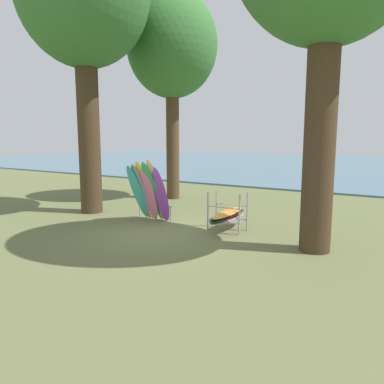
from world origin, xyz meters
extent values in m
plane|color=#60663D|center=(0.00, 0.00, 0.00)|extent=(80.00, 80.00, 0.00)
cube|color=#477084|center=(0.00, 28.78, 0.05)|extent=(80.00, 36.00, 0.10)
cylinder|color=#42301E|center=(-4.08, 1.23, 3.38)|extent=(0.83, 0.83, 6.76)
cylinder|color=#42301E|center=(4.69, 0.67, 3.23)|extent=(0.80, 0.80, 6.45)
cylinder|color=#4C3823|center=(-3.14, 5.59, 2.88)|extent=(0.61, 0.61, 5.76)
ellipsoid|color=#387033|center=(-3.14, 5.59, 7.07)|extent=(4.14, 4.14, 4.76)
ellipsoid|color=#38B2AD|center=(-1.68, 1.15, 1.00)|extent=(0.64, 0.99, 2.00)
ellipsoid|color=gray|center=(-1.51, 1.15, 1.03)|extent=(0.64, 0.92, 2.05)
ellipsoid|color=yellow|center=(-1.34, 1.15, 1.07)|extent=(0.62, 0.85, 2.15)
ellipsoid|color=pink|center=(-1.17, 1.14, 0.97)|extent=(0.57, 0.77, 1.94)
ellipsoid|color=#339E56|center=(-1.00, 1.14, 1.08)|extent=(0.64, 1.04, 2.15)
ellipsoid|color=#C6B289|center=(-0.83, 1.14, 1.12)|extent=(0.59, 0.95, 2.24)
ellipsoid|color=purple|center=(-0.66, 1.14, 0.99)|extent=(0.54, 0.75, 1.98)
cylinder|color=#9EA0A5|center=(-1.90, 1.53, 0.28)|extent=(0.04, 0.04, 0.55)
cylinder|color=#9EA0A5|center=(-0.44, 1.40, 0.28)|extent=(0.04, 0.04, 0.55)
cylinder|color=#9EA0A5|center=(-1.17, 1.47, 0.55)|extent=(1.63, 0.19, 0.04)
cylinder|color=#9EA0A5|center=(1.23, 1.08, 0.62)|extent=(0.05, 0.05, 1.25)
cylinder|color=#9EA0A5|center=(2.33, 1.08, 0.62)|extent=(0.05, 0.05, 1.25)
cylinder|color=#9EA0A5|center=(1.23, 1.68, 0.62)|extent=(0.05, 0.05, 1.25)
cylinder|color=#9EA0A5|center=(2.33, 1.68, 0.62)|extent=(0.05, 0.05, 1.25)
cylinder|color=#9EA0A5|center=(1.78, 1.08, 0.35)|extent=(1.10, 0.04, 0.04)
cylinder|color=#9EA0A5|center=(1.78, 1.08, 0.80)|extent=(1.10, 0.04, 0.04)
cylinder|color=#9EA0A5|center=(1.78, 1.68, 0.35)|extent=(1.10, 0.04, 0.04)
cylinder|color=#9EA0A5|center=(1.78, 1.68, 0.80)|extent=(1.10, 0.04, 0.04)
ellipsoid|color=pink|center=(1.78, 1.38, 0.40)|extent=(0.62, 2.12, 0.06)
ellipsoid|color=#339E56|center=(1.73, 1.38, 0.46)|extent=(0.51, 2.10, 0.06)
ellipsoid|color=black|center=(1.78, 1.38, 0.52)|extent=(0.60, 2.12, 0.06)
ellipsoid|color=orange|center=(1.78, 1.38, 0.58)|extent=(0.62, 2.13, 0.06)
camera|label=1|loc=(6.91, -9.32, 3.07)|focal=35.40mm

